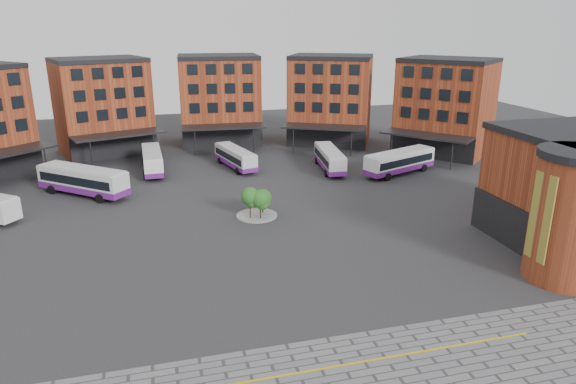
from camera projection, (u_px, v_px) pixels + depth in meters
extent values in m
plane|color=#28282B|center=(262.00, 267.00, 43.27)|extent=(160.00, 160.00, 0.00)
cube|color=gold|center=(343.00, 365.00, 30.90)|extent=(26.00, 0.15, 0.02)
cube|color=black|center=(2.00, 153.00, 64.50)|extent=(12.61, 11.97, 0.25)
cylinder|color=black|center=(46.00, 163.00, 67.81)|extent=(0.20, 0.20, 4.00)
cube|color=#954020|center=(103.00, 108.00, 79.95)|extent=(15.55, 13.69, 14.00)
cube|color=black|center=(115.00, 145.00, 77.70)|extent=(12.45, 4.71, 4.00)
cube|color=black|center=(97.00, 60.00, 77.65)|extent=(15.65, 13.97, 0.60)
cube|color=black|center=(111.00, 97.00, 75.27)|extent=(10.87, 3.87, 8.00)
cube|color=black|center=(119.00, 135.00, 75.21)|extent=(13.72, 8.39, 0.25)
cylinder|color=black|center=(91.00, 155.00, 72.02)|extent=(0.20, 0.20, 4.00)
cylinder|color=black|center=(154.00, 146.00, 76.83)|extent=(0.20, 0.20, 4.00)
cube|color=#954020|center=(220.00, 101.00, 86.71)|extent=(13.67, 10.88, 14.00)
cube|color=black|center=(223.00, 136.00, 83.76)|extent=(13.00, 1.41, 4.00)
cube|color=black|center=(218.00, 57.00, 84.41)|extent=(13.69, 11.18, 0.60)
cube|color=black|center=(221.00, 92.00, 81.31)|extent=(11.42, 0.95, 8.00)
cube|color=black|center=(223.00, 127.00, 80.94)|extent=(13.28, 5.30, 0.25)
cylinder|color=black|center=(195.00, 143.00, 79.08)|extent=(0.20, 0.20, 4.00)
cylinder|color=black|center=(254.00, 140.00, 80.71)|extent=(0.20, 0.20, 4.00)
cube|color=#954020|center=(330.00, 101.00, 86.51)|extent=(16.12, 14.81, 14.00)
cube|color=black|center=(326.00, 136.00, 83.58)|extent=(11.81, 6.35, 4.00)
cube|color=black|center=(332.00, 57.00, 84.21)|extent=(16.26, 15.08, 0.60)
cube|color=black|center=(327.00, 92.00, 81.13)|extent=(10.26, 5.33, 8.00)
cube|color=black|center=(324.00, 127.00, 80.77)|extent=(13.58, 9.82, 0.25)
cylinder|color=black|center=(293.00, 140.00, 80.64)|extent=(0.20, 0.20, 4.00)
cylinder|color=black|center=(351.00, 143.00, 78.83)|extent=(0.20, 0.20, 4.00)
cube|color=#954020|center=(445.00, 108.00, 79.38)|extent=(16.02, 16.39, 14.00)
cube|color=black|center=(431.00, 146.00, 77.19)|extent=(8.74, 10.28, 4.00)
cube|color=black|center=(450.00, 60.00, 77.08)|extent=(16.25, 16.58, 0.60)
cube|color=black|center=(435.00, 98.00, 74.77)|extent=(7.47, 8.86, 8.00)
cube|color=black|center=(426.00, 135.00, 74.73)|extent=(11.73, 12.79, 0.25)
cylinder|color=black|center=(391.00, 147.00, 76.45)|extent=(0.20, 0.20, 4.00)
cylinder|color=black|center=(452.00, 156.00, 71.48)|extent=(0.20, 0.20, 4.00)
cube|color=black|center=(514.00, 228.00, 46.38)|extent=(0.40, 12.00, 4.00)
cylinder|color=#954020|center=(571.00, 220.00, 39.95)|extent=(6.00, 6.00, 10.00)
cube|color=#F5501C|center=(541.00, 218.00, 39.09)|extent=(0.12, 2.20, 7.00)
cylinder|color=gray|center=(257.00, 215.00, 54.74)|extent=(4.40, 4.40, 0.12)
cylinder|color=#332114|center=(250.00, 211.00, 53.74)|extent=(0.14, 0.14, 1.79)
sphere|color=#25571D|center=(250.00, 196.00, 53.23)|extent=(1.92, 1.92, 1.92)
sphere|color=#25571D|center=(252.00, 201.00, 53.31)|extent=(1.35, 1.35, 1.35)
cylinder|color=#332114|center=(263.00, 208.00, 55.31)|extent=(0.14, 0.14, 1.28)
sphere|color=#25571D|center=(263.00, 198.00, 54.94)|extent=(1.90, 1.90, 1.90)
sphere|color=#25571D|center=(265.00, 201.00, 54.98)|extent=(1.33, 1.33, 1.33)
cylinder|color=#332114|center=(260.00, 212.00, 53.64)|extent=(0.14, 0.14, 1.60)
sphere|color=#25571D|center=(260.00, 199.00, 53.19)|extent=(1.94, 1.94, 1.94)
sphere|color=#25571D|center=(262.00, 204.00, 53.25)|extent=(1.36, 1.36, 1.36)
cylinder|color=black|center=(10.00, 216.00, 53.57)|extent=(0.90, 0.76, 0.91)
cube|color=silver|center=(83.00, 180.00, 60.77)|extent=(10.91, 9.87, 2.67)
cube|color=black|center=(83.00, 178.00, 60.71)|extent=(10.22, 9.29, 1.04)
cube|color=silver|center=(81.00, 168.00, 60.33)|extent=(10.47, 9.47, 0.13)
cube|color=black|center=(47.00, 172.00, 63.12)|extent=(1.60, 1.84, 1.20)
cube|color=#651C80|center=(84.00, 187.00, 61.07)|extent=(10.97, 9.92, 0.76)
cylinder|color=black|center=(52.00, 190.00, 61.62)|extent=(1.04, 0.96, 1.09)
cylinder|color=black|center=(70.00, 184.00, 63.95)|extent=(1.04, 0.96, 1.09)
cylinder|color=black|center=(100.00, 199.00, 58.47)|extent=(1.04, 0.96, 1.09)
cylinder|color=black|center=(117.00, 192.00, 60.80)|extent=(1.04, 0.96, 1.09)
cube|color=white|center=(152.00, 160.00, 70.42)|extent=(2.72, 10.71, 2.37)
cube|color=black|center=(152.00, 159.00, 70.36)|extent=(2.75, 9.86, 0.92)
cube|color=silver|center=(152.00, 151.00, 70.03)|extent=(2.61, 10.28, 0.12)
cube|color=black|center=(151.00, 150.00, 75.10)|extent=(2.06, 0.18, 1.06)
cube|color=#651C80|center=(153.00, 166.00, 70.68)|extent=(2.76, 10.75, 0.68)
cylinder|color=black|center=(143.00, 163.00, 73.58)|extent=(0.32, 0.98, 0.97)
cylinder|color=black|center=(161.00, 162.00, 74.23)|extent=(0.32, 0.98, 0.97)
cylinder|color=black|center=(145.00, 176.00, 67.38)|extent=(0.32, 0.98, 0.97)
cylinder|color=black|center=(164.00, 174.00, 68.03)|extent=(0.32, 0.98, 0.97)
cube|color=silver|center=(235.00, 157.00, 72.41)|extent=(4.64, 10.24, 2.22)
cube|color=black|center=(235.00, 156.00, 72.36)|extent=(4.50, 9.48, 0.86)
cube|color=silver|center=(235.00, 149.00, 72.04)|extent=(4.45, 9.83, 0.11)
cube|color=black|center=(222.00, 148.00, 76.40)|extent=(1.90, 0.59, 1.00)
cube|color=#651C80|center=(236.00, 162.00, 72.66)|extent=(4.69, 10.29, 0.64)
cylinder|color=black|center=(220.00, 161.00, 74.90)|extent=(0.49, 0.95, 0.91)
cylinder|color=black|center=(234.00, 159.00, 75.94)|extent=(0.49, 0.95, 0.91)
cylinder|color=black|center=(237.00, 171.00, 69.60)|extent=(0.49, 0.95, 0.91)
cylinder|color=black|center=(252.00, 169.00, 70.64)|extent=(0.49, 0.95, 0.91)
cube|color=silver|center=(330.00, 158.00, 71.42)|extent=(3.60, 10.65, 2.33)
cube|color=black|center=(330.00, 157.00, 71.37)|extent=(3.56, 9.83, 0.90)
cube|color=silver|center=(330.00, 150.00, 71.04)|extent=(3.45, 10.23, 0.11)
cube|color=black|center=(322.00, 148.00, 76.17)|extent=(2.02, 0.36, 1.04)
cube|color=#651C80|center=(329.00, 164.00, 71.68)|extent=(3.64, 10.70, 0.66)
cylinder|color=black|center=(317.00, 161.00, 74.78)|extent=(0.40, 0.98, 0.95)
cylinder|color=black|center=(332.00, 160.00, 75.10)|extent=(0.40, 0.98, 0.95)
cylinder|color=black|center=(326.00, 173.00, 68.50)|extent=(0.40, 0.98, 0.95)
cylinder|color=black|center=(343.00, 173.00, 68.82)|extent=(0.40, 0.98, 0.95)
cube|color=white|center=(400.00, 161.00, 69.42)|extent=(11.42, 6.56, 2.51)
cube|color=black|center=(400.00, 160.00, 69.36)|extent=(10.61, 6.28, 0.97)
cube|color=silver|center=(400.00, 152.00, 69.00)|extent=(10.97, 6.29, 0.12)
cube|color=black|center=(426.00, 153.00, 72.48)|extent=(0.92, 2.07, 1.13)
cube|color=#651C80|center=(399.00, 167.00, 69.70)|extent=(11.47, 6.61, 0.72)
cylinder|color=black|center=(409.00, 164.00, 72.85)|extent=(1.07, 0.67, 1.03)
cylinder|color=black|center=(424.00, 168.00, 70.89)|extent=(1.07, 0.67, 1.03)
cylinder|color=black|center=(374.00, 172.00, 68.76)|extent=(1.07, 0.67, 1.03)
cylinder|color=black|center=(388.00, 177.00, 66.81)|extent=(1.07, 0.67, 1.03)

